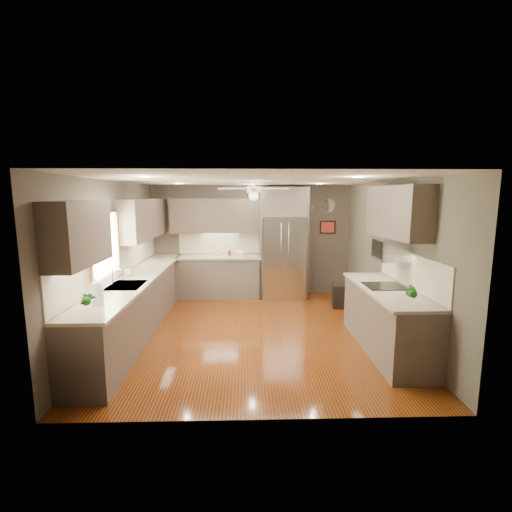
{
  "coord_description": "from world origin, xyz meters",
  "views": [
    {
      "loc": [
        -0.14,
        -5.96,
        2.25
      ],
      "look_at": [
        0.05,
        0.6,
        1.19
      ],
      "focal_mm": 26.0,
      "sensor_mm": 36.0,
      "label": 1
    }
  ],
  "objects_px": {
    "stool": "(342,296)",
    "paper_towel": "(98,294)",
    "microwave": "(391,249)",
    "potted_plant_left": "(86,299)",
    "bowl": "(240,255)",
    "potted_plant_right": "(413,292)",
    "canister_d": "(229,253)",
    "soap_bottle": "(128,271)",
    "refrigerator": "(283,245)",
    "canister_c": "(219,252)"
  },
  "relations": [
    {
      "from": "canister_d",
      "to": "potted_plant_right",
      "type": "relative_size",
      "value": 0.37
    },
    {
      "from": "canister_c",
      "to": "potted_plant_right",
      "type": "xyz_separation_m",
      "value": [
        2.66,
        -3.8,
        0.06
      ]
    },
    {
      "from": "potted_plant_left",
      "to": "refrigerator",
      "type": "height_order",
      "value": "refrigerator"
    },
    {
      "from": "bowl",
      "to": "paper_towel",
      "type": "xyz_separation_m",
      "value": [
        -1.68,
        -3.77,
        0.12
      ]
    },
    {
      "from": "refrigerator",
      "to": "microwave",
      "type": "bearing_deg",
      "value": -63.91
    },
    {
      "from": "soap_bottle",
      "to": "refrigerator",
      "type": "bearing_deg",
      "value": 36.6
    },
    {
      "from": "soap_bottle",
      "to": "refrigerator",
      "type": "distance_m",
      "value": 3.47
    },
    {
      "from": "soap_bottle",
      "to": "bowl",
      "type": "xyz_separation_m",
      "value": [
        1.83,
        2.13,
        -0.06
      ]
    },
    {
      "from": "canister_c",
      "to": "stool",
      "type": "xyz_separation_m",
      "value": [
        2.57,
        -0.87,
        -0.79
      ]
    },
    {
      "from": "potted_plant_right",
      "to": "refrigerator",
      "type": "distance_m",
      "value": 3.93
    },
    {
      "from": "canister_d",
      "to": "paper_towel",
      "type": "xyz_separation_m",
      "value": [
        -1.44,
        -3.77,
        0.08
      ]
    },
    {
      "from": "canister_c",
      "to": "potted_plant_left",
      "type": "relative_size",
      "value": 0.56
    },
    {
      "from": "refrigerator",
      "to": "potted_plant_right",
      "type": "bearing_deg",
      "value": -71.81
    },
    {
      "from": "canister_d",
      "to": "paper_towel",
      "type": "height_order",
      "value": "paper_towel"
    },
    {
      "from": "stool",
      "to": "paper_towel",
      "type": "relative_size",
      "value": 1.46
    },
    {
      "from": "canister_c",
      "to": "paper_towel",
      "type": "xyz_separation_m",
      "value": [
        -1.2,
        -3.77,
        0.05
      ]
    },
    {
      "from": "bowl",
      "to": "microwave",
      "type": "xyz_separation_m",
      "value": [
        2.28,
        -2.78,
        0.51
      ]
    },
    {
      "from": "paper_towel",
      "to": "potted_plant_left",
      "type": "bearing_deg",
      "value": -94.49
    },
    {
      "from": "canister_d",
      "to": "stool",
      "type": "relative_size",
      "value": 0.23
    },
    {
      "from": "canister_c",
      "to": "soap_bottle",
      "type": "xyz_separation_m",
      "value": [
        -1.35,
        -2.13,
        -0.0
      ]
    },
    {
      "from": "canister_c",
      "to": "soap_bottle",
      "type": "bearing_deg",
      "value": -122.23
    },
    {
      "from": "stool",
      "to": "canister_d",
      "type": "bearing_deg",
      "value": 159.6
    },
    {
      "from": "microwave",
      "to": "paper_towel",
      "type": "distance_m",
      "value": 4.1
    },
    {
      "from": "microwave",
      "to": "potted_plant_left",
      "type": "bearing_deg",
      "value": -162.06
    },
    {
      "from": "canister_d",
      "to": "bowl",
      "type": "distance_m",
      "value": 0.25
    },
    {
      "from": "paper_towel",
      "to": "stool",
      "type": "bearing_deg",
      "value": 37.61
    },
    {
      "from": "potted_plant_right",
      "to": "microwave",
      "type": "distance_m",
      "value": 1.1
    },
    {
      "from": "soap_bottle",
      "to": "bowl",
      "type": "height_order",
      "value": "soap_bottle"
    },
    {
      "from": "stool",
      "to": "refrigerator",
      "type": "bearing_deg",
      "value": 144.78
    },
    {
      "from": "soap_bottle",
      "to": "potted_plant_left",
      "type": "distance_m",
      "value": 1.94
    },
    {
      "from": "potted_plant_left",
      "to": "bowl",
      "type": "height_order",
      "value": "potted_plant_left"
    },
    {
      "from": "potted_plant_left",
      "to": "canister_d",
      "type": "bearing_deg",
      "value": 70.25
    },
    {
      "from": "refrigerator",
      "to": "stool",
      "type": "bearing_deg",
      "value": -35.22
    },
    {
      "from": "potted_plant_right",
      "to": "microwave",
      "type": "xyz_separation_m",
      "value": [
        0.1,
        1.02,
        0.39
      ]
    },
    {
      "from": "soap_bottle",
      "to": "potted_plant_right",
      "type": "relative_size",
      "value": 0.6
    },
    {
      "from": "soap_bottle",
      "to": "potted_plant_left",
      "type": "height_order",
      "value": "potted_plant_left"
    },
    {
      "from": "bowl",
      "to": "stool",
      "type": "bearing_deg",
      "value": -22.6
    },
    {
      "from": "bowl",
      "to": "refrigerator",
      "type": "distance_m",
      "value": 0.98
    },
    {
      "from": "potted_plant_left",
      "to": "refrigerator",
      "type": "distance_m",
      "value": 4.8
    },
    {
      "from": "microwave",
      "to": "refrigerator",
      "type": "bearing_deg",
      "value": 116.09
    },
    {
      "from": "microwave",
      "to": "stool",
      "type": "bearing_deg",
      "value": 95.74
    },
    {
      "from": "canister_c",
      "to": "canister_d",
      "type": "distance_m",
      "value": 0.24
    },
    {
      "from": "bowl",
      "to": "soap_bottle",
      "type": "bearing_deg",
      "value": -130.62
    },
    {
      "from": "potted_plant_right",
      "to": "paper_towel",
      "type": "distance_m",
      "value": 3.86
    },
    {
      "from": "canister_c",
      "to": "stool",
      "type": "bearing_deg",
      "value": -18.65
    },
    {
      "from": "canister_d",
      "to": "potted_plant_left",
      "type": "xyz_separation_m",
      "value": [
        -1.46,
        -4.06,
        0.1
      ]
    },
    {
      "from": "potted_plant_right",
      "to": "stool",
      "type": "xyz_separation_m",
      "value": [
        -0.09,
        2.93,
        -0.85
      ]
    },
    {
      "from": "canister_d",
      "to": "microwave",
      "type": "distance_m",
      "value": 3.78
    },
    {
      "from": "bowl",
      "to": "stool",
      "type": "distance_m",
      "value": 2.37
    },
    {
      "from": "canister_c",
      "to": "microwave",
      "type": "xyz_separation_m",
      "value": [
        2.76,
        -2.78,
        0.45
      ]
    }
  ]
}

